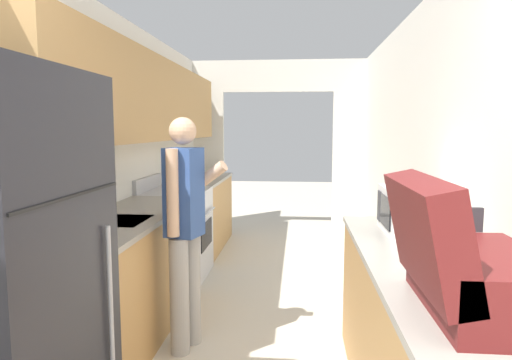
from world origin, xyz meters
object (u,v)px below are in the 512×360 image
Objects in this scene: range_oven at (176,233)px; person at (184,228)px; knife at (187,184)px; book_stack at (434,252)px; suitcase at (463,264)px; microwave at (417,211)px.

person reaches higher than range_oven.
range_oven is 0.67m from knife.
person is 1.62m from book_stack.
suitcase is at bearing -121.26° from person.
suitcase is at bearing -97.09° from microwave.
knife is (-1.81, 3.42, -0.16)m from suitcase.
microwave is at bearing 84.15° from book_stack.
knife is (-1.97, 2.20, -0.13)m from microwave.
person reaches higher than knife.
microwave is 2.96m from knife.
book_stack is at bearing -102.87° from person.
person is 2.07m from knife.
book_stack is at bearing -11.50° from knife.
range_oven is 1.64m from person.
book_stack is 0.92× the size of knife.
knife is at bearing 124.51° from book_stack.
microwave is (1.49, -0.19, 0.18)m from person.
microwave is (0.15, 1.21, -0.03)m from suitcase.
person is at bearing -32.64° from knife.
suitcase is 2.35× the size of book_stack.
range_oven reaches higher than book_stack.
suitcase is (1.34, -1.40, 0.21)m from person.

